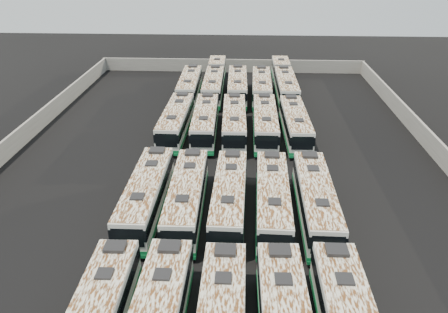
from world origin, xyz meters
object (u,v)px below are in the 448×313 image
bus_midfront_right (273,200)px  bus_back_left (215,80)px  bus_midfront_left (187,197)px  bus_midback_far_right (295,124)px  bus_back_far_right (284,81)px  bus_midback_far_left (176,121)px  bus_midfront_far_left (146,195)px  bus_midback_left (205,122)px  bus_midfront_far_right (316,201)px  bus_back_far_left (190,86)px  bus_back_center (237,86)px  bus_midfront_center (229,198)px  bus_back_right (262,87)px  bus_midback_center (234,122)px  bus_midback_right (265,123)px

bus_midfront_right → bus_back_left: 34.36m
bus_midfront_left → bus_midback_far_right: bus_midfront_left is taller
bus_midfront_left → bus_back_far_right: (10.39, 33.52, 0.03)m
bus_midback_far_left → bus_back_far_right: size_ratio=0.64×
bus_midfront_far_left → bus_midback_left: size_ratio=1.01×
bus_midfront_far_right → bus_back_far_left: 33.34m
bus_midback_far_left → bus_back_far_left: size_ratio=1.00×
bus_midfront_right → bus_midback_far_left: 19.52m
bus_midfront_far_right → bus_back_center: bus_back_center is taller
bus_back_far_left → bus_back_left: bus_back_far_left is taller
bus_midfront_center → bus_back_center: bus_back_center is taller
bus_midfront_right → bus_midback_left: 18.01m
bus_back_far_left → bus_back_right: bus_back_far_left is taller
bus_back_center → bus_back_far_right: bearing=24.2°
bus_midfront_far_left → bus_midfront_center: bus_midfront_far_left is taller
bus_midback_center → bus_back_center: bearing=88.2°
bus_midfront_left → bus_midback_far_left: (-3.32, 16.51, 0.02)m
bus_midback_left → bus_back_far_right: (10.34, 16.97, 0.04)m
bus_midback_center → bus_back_center: 13.80m
bus_back_center → bus_back_far_right: (6.91, 3.23, -0.01)m
bus_midback_left → bus_midfront_left: bearing=-91.5°
bus_midfront_center → bus_back_left: (-3.48, 33.51, 0.03)m
bus_midfront_left → bus_midback_far_right: size_ratio=1.01×
bus_midback_far_right → bus_back_center: size_ratio=0.97×
bus_back_right → bus_midback_far_right: bearing=-75.1°
bus_midback_center → bus_midback_far_left: bearing=178.4°
bus_midfront_left → bus_midfront_right: 6.96m
bus_midback_center → bus_back_left: size_ratio=0.65×
bus_back_far_left → bus_back_far_right: 14.17m
bus_back_far_left → bus_back_left: (3.39, 3.30, -0.02)m
bus_midfront_far_left → bus_back_left: size_ratio=0.65×
bus_midfront_right → bus_midfront_left: bearing=-179.4°
bus_midfront_left → bus_midback_center: bus_midback_center is taller
bus_midfront_right → bus_midfront_far_left: bearing=-179.6°
bus_midback_far_left → bus_back_far_left: bus_midback_far_left is taller
bus_midfront_right → bus_midback_far_left: bus_midback_far_left is taller
bus_midfront_far_left → bus_back_far_right: 36.14m
bus_back_right → bus_midback_right: bearing=-89.1°
bus_midfront_far_right → bus_back_far_left: bearing=115.0°
bus_midfront_right → bus_back_right: 30.24m
bus_midback_far_left → bus_back_far_left: (-0.07, 13.76, -0.00)m
bus_midfront_center → bus_back_far_left: size_ratio=0.98×
bus_midfront_far_left → bus_midfront_right: size_ratio=1.02×
bus_midfront_center → bus_midback_left: size_ratio=0.99×
bus_back_far_left → bus_midback_center: bearing=-64.7°
bus_back_far_left → bus_back_far_right: (13.79, 3.26, 0.01)m
bus_midback_far_left → bus_midback_left: bus_midback_far_left is taller
bus_midback_left → bus_midback_right: (6.90, 0.02, 0.02)m
bus_midfront_far_left → bus_back_right: size_ratio=1.01×
bus_midfront_right → bus_midback_far_right: bearing=79.7°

